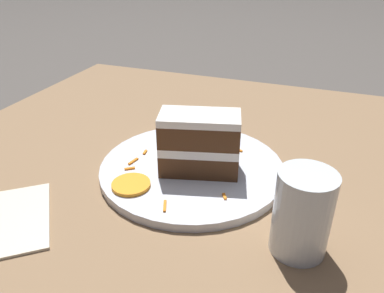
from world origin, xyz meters
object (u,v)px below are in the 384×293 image
object	(u,v)px
plate	(192,168)
orange_garnish	(131,185)
cake_slice	(199,143)
cream_dollop	(176,127)
drinking_glass	(301,218)

from	to	relation	value
plate	orange_garnish	xyz separation A→B (m)	(0.09, -0.06, 0.01)
cake_slice	cream_dollop	distance (m)	0.12
drinking_glass	plate	bearing A→B (deg)	-123.29
cake_slice	cream_dollop	size ratio (longest dim) A/B	2.26
plate	orange_garnish	distance (m)	0.11
plate	cream_dollop	world-z (taller)	cream_dollop
cream_dollop	drinking_glass	world-z (taller)	drinking_glass
orange_garnish	drinking_glass	xyz separation A→B (m)	(0.03, 0.25, 0.03)
cream_dollop	drinking_glass	bearing A→B (deg)	50.77
plate	cream_dollop	distance (m)	0.10
orange_garnish	drinking_glass	size ratio (longest dim) A/B	0.54
cake_slice	cream_dollop	bearing A→B (deg)	-154.39
plate	drinking_glass	size ratio (longest dim) A/B	2.76
plate	orange_garnish	world-z (taller)	orange_garnish
cake_slice	orange_garnish	xyz separation A→B (m)	(0.08, -0.08, -0.05)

